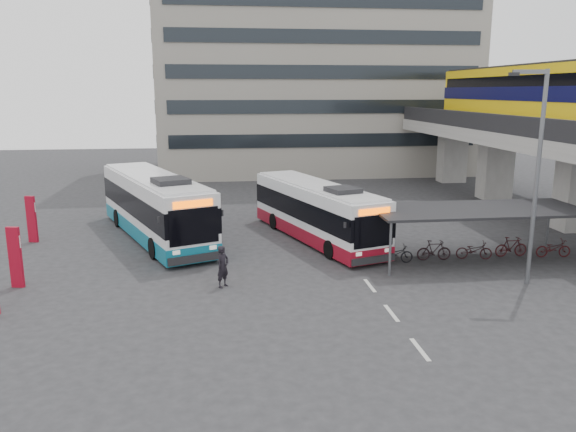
{
  "coord_description": "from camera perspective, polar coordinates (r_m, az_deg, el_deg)",
  "views": [
    {
      "loc": [
        -3.65,
        -21.72,
        7.99
      ],
      "look_at": [
        -0.36,
        4.85,
        2.0
      ],
      "focal_mm": 35.0,
      "sensor_mm": 36.0,
      "label": 1
    }
  ],
  "objects": [
    {
      "name": "office_block",
      "position": [
        58.7,
        2.55,
        17.01
      ],
      "size": [
        30.0,
        15.0,
        25.0
      ],
      "primitive_type": "cube",
      "color": "gray",
      "rests_on": "ground"
    },
    {
      "name": "viaduct",
      "position": [
        40.92,
        23.58,
        9.12
      ],
      "size": [
        8.0,
        32.0,
        9.68
      ],
      "color": "gray",
      "rests_on": "ground"
    },
    {
      "name": "bus_main",
      "position": [
        30.58,
        2.89,
        0.42
      ],
      "size": [
        5.79,
        11.42,
        3.32
      ],
      "rotation": [
        0.0,
        0.0,
        0.32
      ],
      "color": "white",
      "rests_on": "ground"
    },
    {
      "name": "lamp_post",
      "position": [
        24.92,
        23.83,
        4.72
      ],
      "size": [
        1.54,
        0.47,
        8.83
      ],
      "rotation": [
        0.0,
        0.0,
        -0.19
      ],
      "color": "#595B60",
      "rests_on": "ground"
    },
    {
      "name": "road_markings",
      "position": [
        21.26,
        10.46,
        -9.66
      ],
      "size": [
        0.15,
        7.6,
        0.01
      ],
      "color": "beige",
      "rests_on": "ground"
    },
    {
      "name": "sign_totem_north",
      "position": [
        33.03,
        -24.6,
        -0.23
      ],
      "size": [
        0.54,
        0.28,
        2.52
      ],
      "rotation": [
        0.0,
        0.0,
        -0.26
      ],
      "color": "maroon",
      "rests_on": "ground"
    },
    {
      "name": "bike_shelter",
      "position": [
        28.3,
        18.6,
        -1.28
      ],
      "size": [
        10.0,
        4.0,
        2.54
      ],
      "color": "#595B60",
      "rests_on": "ground"
    },
    {
      "name": "sign_totem_mid",
      "position": [
        25.71,
        -25.97,
        -3.71
      ],
      "size": [
        0.56,
        0.26,
        2.58
      ],
      "rotation": [
        0.0,
        0.0,
        -0.2
      ],
      "color": "maroon",
      "rests_on": "ground"
    },
    {
      "name": "pedestrian",
      "position": [
        23.46,
        -6.64,
        -5.12
      ],
      "size": [
        0.74,
        0.76,
        1.76
      ],
      "primitive_type": "imported",
      "rotation": [
        0.0,
        0.0,
        0.85
      ],
      "color": "black",
      "rests_on": "ground"
    },
    {
      "name": "ground",
      "position": [
        23.43,
        2.36,
        -7.34
      ],
      "size": [
        120.0,
        120.0,
        0.0
      ],
      "primitive_type": "plane",
      "color": "#28282B",
      "rests_on": "ground"
    },
    {
      "name": "bus_teal",
      "position": [
        31.82,
        -13.39,
        0.94
      ],
      "size": [
        7.32,
        12.76,
        3.75
      ],
      "rotation": [
        0.0,
        0.0,
        0.39
      ],
      "color": "white",
      "rests_on": "ground"
    }
  ]
}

